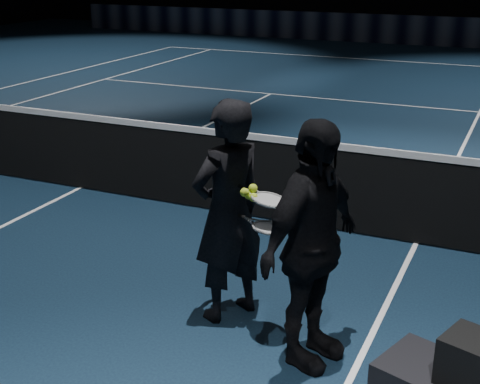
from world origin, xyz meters
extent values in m
plane|color=black|center=(0.00, 0.00, 0.00)|extent=(36.00, 36.00, 0.00)
cube|color=black|center=(0.00, 0.00, 0.45)|extent=(12.80, 0.02, 0.86)
cube|color=white|center=(0.00, 0.00, 0.92)|extent=(12.80, 0.03, 0.07)
cube|color=black|center=(0.00, 15.50, 0.45)|extent=(22.00, 0.15, 0.90)
imported|color=black|center=(2.98, -2.02, 0.88)|extent=(0.67, 0.77, 1.77)
imported|color=black|center=(3.76, -2.35, 0.88)|extent=(0.70, 1.11, 1.77)
camera|label=1|loc=(5.00, -6.31, 2.75)|focal=50.00mm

